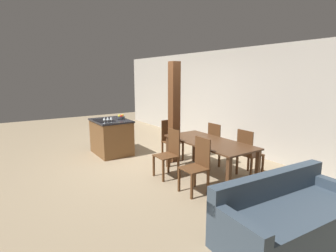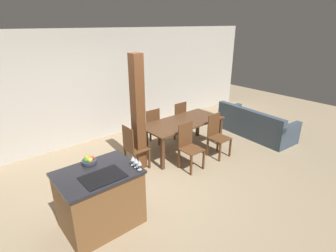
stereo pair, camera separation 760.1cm
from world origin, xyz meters
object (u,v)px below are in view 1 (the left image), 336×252
(fruit_bowl, at_px, (121,117))
(wine_glass_middle, at_px, (108,119))
(dining_chair_near_right, at_px, (197,165))
(timber_post, at_px, (174,113))
(kitchen_island, at_px, (111,137))
(dining_chair_far_left, at_px, (217,143))
(couch, at_px, (289,218))
(dining_table, at_px, (209,146))
(dining_chair_head_end, at_px, (171,139))
(dining_chair_far_right, at_px, (248,152))
(wine_glass_near, at_px, (104,119))
(wine_glass_far, at_px, (111,118))
(dining_chair_near_left, at_px, (169,153))

(fruit_bowl, bearing_deg, wine_glass_middle, -49.14)
(dining_chair_near_right, bearing_deg, timber_post, 158.07)
(kitchen_island, xyz_separation_m, dining_chair_far_left, (2.13, 1.68, 0.05))
(fruit_bowl, bearing_deg, couch, 2.04)
(dining_table, relative_size, dining_chair_far_left, 2.01)
(dining_table, height_order, dining_chair_head_end, dining_chair_head_end)
(couch, bearing_deg, timber_post, 84.33)
(couch, xyz_separation_m, timber_post, (-3.29, 0.57, 0.89))
(wine_glass_middle, bearing_deg, timber_post, 55.00)
(dining_chair_head_end, bearing_deg, fruit_bowl, 121.42)
(dining_chair_far_right, bearing_deg, dining_chair_head_end, 20.43)
(wine_glass_near, bearing_deg, dining_table, 33.13)
(kitchen_island, bearing_deg, dining_chair_near_right, 6.89)
(timber_post, bearing_deg, wine_glass_far, -126.84)
(kitchen_island, distance_m, dining_chair_far_left, 2.72)
(dining_chair_far_right, height_order, couch, dining_chair_far_right)
(dining_chair_far_right, bearing_deg, couch, 143.38)
(fruit_bowl, xyz_separation_m, dining_chair_near_left, (2.12, 0.08, -0.45))
(wine_glass_far, xyz_separation_m, dining_table, (2.09, 1.20, -0.37))
(dining_chair_far_left, height_order, timber_post, timber_post)
(dining_chair_far_right, bearing_deg, kitchen_island, 29.27)
(dining_table, relative_size, dining_chair_head_end, 2.01)
(fruit_bowl, height_order, wine_glass_far, wine_glass_far)
(kitchen_island, bearing_deg, timber_post, 36.55)
(wine_glass_far, height_order, dining_chair_far_left, wine_glass_far)
(fruit_bowl, distance_m, dining_chair_far_right, 3.33)
(wine_glass_near, bearing_deg, dining_chair_head_end, 61.15)
(wine_glass_near, bearing_deg, timber_post, 56.68)
(dining_table, height_order, timber_post, timber_post)
(fruit_bowl, height_order, couch, fruit_bowl)
(wine_glass_far, relative_size, dining_chair_head_end, 0.16)
(wine_glass_near, relative_size, timber_post, 0.06)
(wine_glass_near, bearing_deg, dining_chair_far_right, 38.75)
(wine_glass_far, xyz_separation_m, couch, (4.18, 0.62, -0.74))
(fruit_bowl, bearing_deg, dining_table, 16.22)
(dining_chair_near_right, bearing_deg, kitchen_island, -173.11)
(kitchen_island, height_order, dining_chair_near_left, dining_chair_near_left)
(fruit_bowl, distance_m, dining_chair_far_left, 2.58)
(fruit_bowl, distance_m, couch, 4.70)
(dining_chair_far_right, xyz_separation_m, dining_chair_head_end, (-1.77, -0.66, 0.00))
(dining_table, bearing_deg, timber_post, -179.80)
(dining_chair_head_end, xyz_separation_m, couch, (3.43, -0.58, -0.23))
(kitchen_island, relative_size, dining_table, 0.58)
(dining_chair_far_right, distance_m, dining_chair_head_end, 1.89)
(couch, bearing_deg, dining_chair_far_right, 57.59)
(wine_glass_middle, xyz_separation_m, couch, (4.18, 0.70, -0.74))
(dining_chair_near_right, xyz_separation_m, dining_chair_head_end, (-1.77, 0.66, 0.00))
(timber_post, bearing_deg, couch, -9.88)
(dining_chair_far_right, distance_m, couch, 2.08)
(wine_glass_near, distance_m, timber_post, 1.63)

